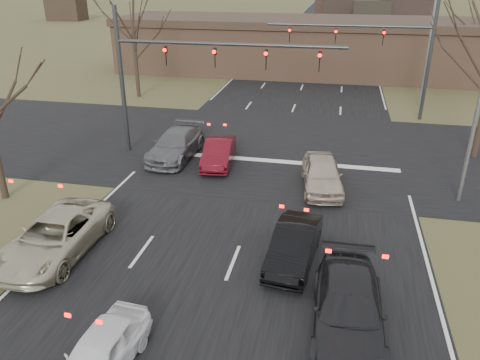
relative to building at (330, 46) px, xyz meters
The scene contains 16 objects.
ground 38.15m from the building, 93.01° to the right, with size 360.00×360.00×0.00m, color #4B4A28.
road_main 22.25m from the building, 95.19° to the left, with size 14.00×300.00×0.02m, color black.
road_cross 23.24m from the building, 94.97° to the right, with size 200.00×14.00×0.02m, color black.
building is the anchor object (origin of this frame).
mast_arm_near 26.14m from the building, 106.13° to the right, with size 12.12×0.24×8.00m.
mast_arm_far 15.75m from the building, 74.42° to the right, with size 11.12×0.24×8.00m.
streetlight_right_near 28.97m from the building, 76.31° to the right, with size 2.34×0.25×10.00m.
streetlight_right_far 13.53m from the building, 56.35° to the right, with size 2.34×0.25×10.00m.
tree_left_far 20.39m from the building, 139.09° to the right, with size 5.70×5.70×9.50m.
car_silver_suv 36.78m from the building, 103.38° to the right, with size 2.46×5.34×1.48m, color #BFB89B.
car_white_sedan 40.86m from the building, 95.98° to the right, with size 1.46×3.62×1.23m, color white.
car_black_hatch 34.48m from the building, 89.80° to the right, with size 1.44×4.13×1.36m, color black.
car_charcoal_sedan 37.69m from the building, 86.95° to the right, with size 2.05×5.03×1.46m, color black.
car_grey_ahead 26.62m from the building, 106.18° to the right, with size 2.12×5.21×1.51m, color slate.
car_red_ahead 26.55m from the building, 100.46° to the right, with size 1.44×4.12×1.36m, color #540C16.
car_silver_ahead 28.07m from the building, 88.42° to the right, with size 1.81×4.49×1.53m, color beige.
Camera 1 is at (3.17, -10.76, 9.65)m, focal length 35.00 mm.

